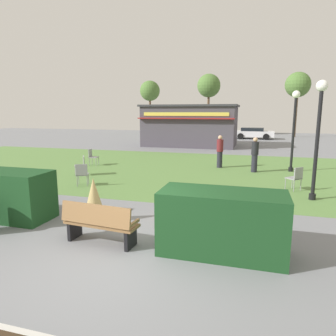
# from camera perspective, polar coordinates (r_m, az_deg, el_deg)

# --- Properties ---
(ground_plane) EXTENTS (80.00, 80.00, 0.00)m
(ground_plane) POSITION_cam_1_polar(r_m,az_deg,el_deg) (6.44, -8.76, -16.32)
(ground_plane) COLOR slate
(lawn_patch) EXTENTS (36.00, 12.00, 0.01)m
(lawn_patch) POSITION_cam_1_polar(r_m,az_deg,el_deg) (15.45, 6.49, -0.37)
(lawn_patch) COLOR #5B8442
(lawn_patch) RESTS_ON ground_plane
(park_bench) EXTENTS (1.74, 0.67, 0.95)m
(park_bench) POSITION_cam_1_polar(r_m,az_deg,el_deg) (6.97, -12.66, -10.03)
(park_bench) COLOR olive
(park_bench) RESTS_ON ground_plane
(hedge_left) EXTENTS (1.91, 1.10, 1.32)m
(hedge_left) POSITION_cam_1_polar(r_m,az_deg,el_deg) (9.27, -26.65, -4.59)
(hedge_left) COLOR #19421E
(hedge_left) RESTS_ON ground_plane
(hedge_right) EXTENTS (2.55, 1.10, 1.31)m
(hedge_right) POSITION_cam_1_polar(r_m,az_deg,el_deg) (6.44, 10.05, -10.02)
(hedge_right) COLOR #19421E
(hedge_right) RESTS_ON ground_plane
(ornamental_grass_behind_left) EXTENTS (0.78, 0.78, 1.03)m
(ornamental_grass_behind_left) POSITION_cam_1_polar(r_m,az_deg,el_deg) (8.37, 1.37, -6.02)
(ornamental_grass_behind_left) COLOR tan
(ornamental_grass_behind_left) RESTS_ON ground_plane
(ornamental_grass_behind_right) EXTENTS (0.66, 0.66, 1.19)m
(ornamental_grass_behind_right) POSITION_cam_1_polar(r_m,az_deg,el_deg) (8.31, -13.64, -5.87)
(ornamental_grass_behind_right) COLOR tan
(ornamental_grass_behind_right) RESTS_ON ground_plane
(lamppost_mid) EXTENTS (0.36, 0.36, 3.87)m
(lamppost_mid) POSITION_cam_1_polar(r_m,az_deg,el_deg) (10.96, 26.28, 7.11)
(lamppost_mid) COLOR black
(lamppost_mid) RESTS_ON ground_plane
(lamppost_far) EXTENTS (0.36, 0.36, 3.87)m
(lamppost_far) POSITION_cam_1_polar(r_m,az_deg,el_deg) (15.91, 22.49, 8.11)
(lamppost_far) COLOR black
(lamppost_far) RESTS_ON ground_plane
(food_kiosk) EXTENTS (7.88, 4.99, 3.45)m
(food_kiosk) POSITION_cam_1_polar(r_m,az_deg,el_deg) (26.50, 4.25, 7.95)
(food_kiosk) COLOR #47424C
(food_kiosk) RESTS_ON ground_plane
(cafe_chair_west) EXTENTS (0.58, 0.58, 0.89)m
(cafe_chair_west) POSITION_cam_1_polar(r_m,az_deg,el_deg) (12.43, -15.73, -0.88)
(cafe_chair_west) COLOR gray
(cafe_chair_west) RESTS_ON ground_plane
(cafe_chair_east) EXTENTS (0.49, 0.49, 0.89)m
(cafe_chair_east) POSITION_cam_1_polar(r_m,az_deg,el_deg) (17.12, -13.96, 2.23)
(cafe_chair_east) COLOR gray
(cafe_chair_east) RESTS_ON ground_plane
(cafe_chair_center) EXTENTS (0.62, 0.62, 0.89)m
(cafe_chair_center) POSITION_cam_1_polar(r_m,az_deg,el_deg) (12.23, 22.73, -1.50)
(cafe_chair_center) COLOR gray
(cafe_chair_center) RESTS_ON ground_plane
(cafe_chair_north) EXTENTS (0.61, 0.61, 0.89)m
(cafe_chair_north) POSITION_cam_1_polar(r_m,az_deg,el_deg) (14.56, -15.84, 0.73)
(cafe_chair_north) COLOR gray
(cafe_chair_north) RESTS_ON ground_plane
(person_strolling) EXTENTS (0.34, 0.34, 1.69)m
(person_strolling) POSITION_cam_1_polar(r_m,az_deg,el_deg) (16.14, 9.65, 3.10)
(person_strolling) COLOR #23232D
(person_strolling) RESTS_ON ground_plane
(person_standing) EXTENTS (0.34, 0.34, 1.69)m
(person_standing) POSITION_cam_1_polar(r_m,az_deg,el_deg) (15.30, 15.88, 2.44)
(person_standing) COLOR #23232D
(person_standing) RESTS_ON ground_plane
(parked_car_west_slot) EXTENTS (4.26, 2.17, 1.20)m
(parked_car_west_slot) POSITION_cam_1_polar(r_m,az_deg,el_deg) (34.78, 6.96, 6.69)
(parked_car_west_slot) COLOR black
(parked_car_west_slot) RESTS_ON ground_plane
(parked_car_center_slot) EXTENTS (4.28, 2.20, 1.20)m
(parked_car_center_slot) POSITION_cam_1_polar(r_m,az_deg,el_deg) (34.35, 15.65, 6.34)
(parked_car_center_slot) COLOR silver
(parked_car_center_slot) RESTS_ON ground_plane
(tree_left_bg) EXTENTS (2.80, 2.80, 7.40)m
(tree_left_bg) POSITION_cam_1_polar(r_m,az_deg,el_deg) (38.61, 7.62, 14.91)
(tree_left_bg) COLOR brown
(tree_left_bg) RESTS_ON ground_plane
(tree_right_bg) EXTENTS (2.80, 2.80, 7.18)m
(tree_right_bg) POSITION_cam_1_polar(r_m,az_deg,el_deg) (44.42, -3.40, 14.12)
(tree_right_bg) COLOR brown
(tree_right_bg) RESTS_ON ground_plane
(tree_center_bg) EXTENTS (2.80, 2.80, 7.29)m
(tree_center_bg) POSITION_cam_1_polar(r_m,az_deg,el_deg) (38.53, 23.06, 14.04)
(tree_center_bg) COLOR brown
(tree_center_bg) RESTS_ON ground_plane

